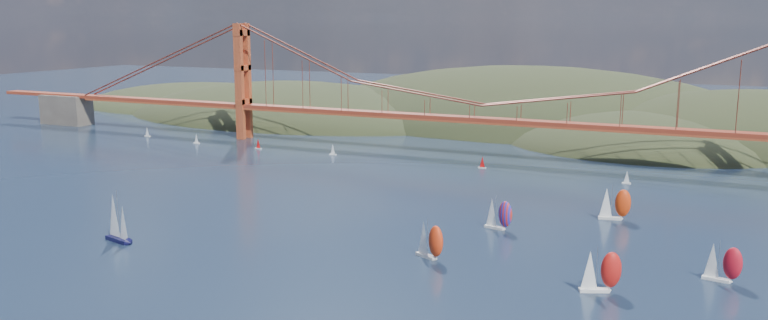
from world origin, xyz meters
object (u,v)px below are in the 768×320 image
Objects in this scene: racer_1 at (600,270)px; sloop_navy at (117,219)px; racer_rwb at (498,214)px; racer_3 at (614,203)px; racer_0 at (429,240)px; racer_2 at (722,262)px.

sloop_navy is at bearing 163.22° from racer_1.
racer_rwb is (86.67, 52.90, -1.65)m from sloop_navy.
racer_3 is at bearing 54.28° from racer_rwb.
racer_rwb is (7.79, 31.75, -0.21)m from racer_0.
racer_1 is 1.08× the size of racer_2.
racer_1 is at bearing -35.16° from racer_rwb.
sloop_navy is 1.48× the size of racer_2.
sloop_navy is at bearing -158.55° from racer_3.
racer_rwb is at bearing 45.60° from sloop_navy.
racer_1 is 61.76m from racer_3.
racer_1 reaches higher than racer_rwb.
racer_rwb is (-56.65, 19.67, 0.04)m from racer_2.
racer_2 is at bearing -68.60° from racer_3.
racer_rwb reaches higher than racer_2.
racer_3 is at bearing 83.42° from racer_0.
sloop_navy is 1.37× the size of racer_1.
sloop_navy is 147.13m from racer_2.
racer_2 is at bearing 27.25° from sloop_navy.
racer_0 is (78.89, 21.15, -1.44)m from sloop_navy.
racer_2 is 52.38m from racer_3.
racer_1 is at bearing -132.56° from racer_2.
racer_3 is (114.14, 76.72, -1.23)m from sloop_navy.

